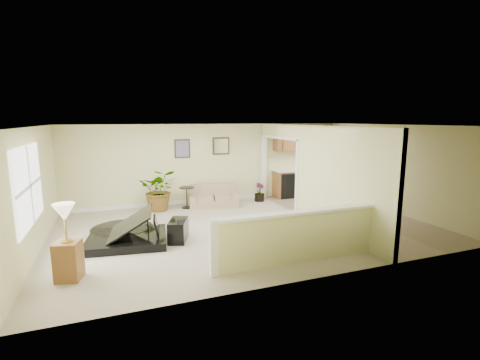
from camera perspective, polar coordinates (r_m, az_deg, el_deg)
name	(u,v)px	position (r m, az deg, el deg)	size (l,w,h in m)	color
floor	(246,228)	(8.68, 1.01, -7.81)	(9.00, 9.00, 0.00)	#B5A98C
back_wall	(212,163)	(11.20, -4.63, 2.75)	(9.00, 0.04, 2.50)	beige
front_wall	(314,207)	(5.76, 12.12, -4.32)	(9.00, 0.04, 2.50)	beige
left_wall	(34,191)	(7.94, -30.76, -1.60)	(0.04, 6.00, 2.50)	beige
right_wall	(392,169)	(10.86, 23.71, 1.71)	(0.04, 6.00, 2.50)	beige
ceiling	(246,126)	(8.27, 1.07, 8.93)	(9.00, 6.00, 0.04)	silver
kitchen_vinyl	(351,215)	(10.22, 17.75, -5.53)	(2.70, 6.00, 0.01)	gray
interior_partition	(306,174)	(9.41, 10.71, 1.04)	(0.18, 5.99, 2.50)	beige
pony_half_wall	(296,236)	(6.58, 9.13, -9.07)	(3.42, 0.22, 1.00)	beige
left_window	(28,186)	(7.42, -31.43, -0.81)	(0.05, 2.15, 1.45)	white
wall_art_left	(182,149)	(10.90, -9.45, 5.09)	(0.48, 0.04, 0.58)	#3B2A15
wall_mirror	(221,146)	(11.20, -3.14, 5.60)	(0.55, 0.04, 0.55)	#3B2A15
kitchen_cabinets	(303,171)	(12.27, 10.23, 1.46)	(2.36, 0.65, 2.33)	brown
piano	(124,213)	(7.99, -18.56, -5.08)	(2.07, 2.12, 1.55)	black
piano_bench	(178,230)	(7.85, -10.09, -8.12)	(0.35, 0.70, 0.47)	black
loveseat	(213,195)	(10.79, -4.40, -2.54)	(1.65, 1.14, 0.84)	tan
accent_table	(187,195)	(10.56, -8.73, -2.40)	(0.44, 0.44, 0.64)	black
palm_plant	(160,190)	(10.42, -13.03, -1.62)	(1.29, 1.17, 1.23)	black
small_plant	(260,193)	(11.37, 3.22, -2.21)	(0.40, 0.40, 0.60)	black
lamp_stand	(67,248)	(6.50, -26.47, -9.95)	(0.47, 0.47, 1.30)	brown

